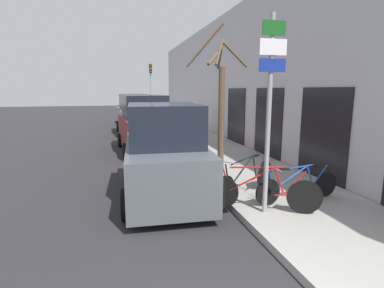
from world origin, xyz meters
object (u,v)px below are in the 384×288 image
parked_car_2 (134,116)px  parked_car_3 (133,111)px  street_tree (220,106)px  parked_car_1 (144,126)px  pedestrian_near (198,116)px  bicycle_0 (262,192)px  bicycle_2 (247,180)px  signpost (269,105)px  bicycle_1 (298,186)px  parked_car_0 (164,156)px  traffic_light (151,85)px

parked_car_2 → parked_car_3: (0.22, 5.12, -0.02)m
parked_car_3 → street_tree: 15.21m
parked_car_2 → parked_car_1: bearing=-91.6°
pedestrian_near → bicycle_0: bearing=70.4°
bicycle_0 → pedestrian_near: (1.69, 10.94, 0.63)m
parked_car_1 → street_tree: (1.84, -4.51, 1.07)m
bicycle_2 → parked_car_2: parked_car_2 is taller
signpost → parked_car_3: bearing=94.9°
parked_car_2 → bicycle_1: bearing=-79.9°
bicycle_1 → parked_car_0: 3.22m
bicycle_0 → bicycle_1: bicycle_0 is taller
bicycle_0 → parked_car_3: (-1.55, 18.13, 0.51)m
street_tree → bicycle_2: bearing=-93.1°
street_tree → traffic_light: (-0.30, 14.62, 0.87)m
signpost → parked_car_1: (-1.72, 7.65, -1.27)m
bicycle_2 → parked_car_1: size_ratio=0.46×
parked_car_1 → traffic_light: 10.41m
bicycle_0 → parked_car_0: size_ratio=0.52×
bicycle_0 → parked_car_0: (-1.76, 1.78, 0.48)m
bicycle_2 → signpost: bearing=144.7°
parked_car_2 → traffic_light: 5.31m
signpost → pedestrian_near: bearing=81.4°
parked_car_2 → signpost: bearing=-84.6°
bicycle_0 → parked_car_1: 7.77m
pedestrian_near → street_tree: size_ratio=0.41×
parked_car_0 → traffic_light: 16.10m
bicycle_2 → traffic_light: bearing=-34.3°
bicycle_0 → traffic_light: (-0.15, 17.68, 2.47)m
bicycle_0 → parked_car_2: size_ratio=0.51×
bicycle_2 → parked_car_3: (-1.58, 17.30, 0.50)m
parked_car_2 → pedestrian_near: bearing=-33.3°
signpost → parked_car_2: signpost is taller
parked_car_0 → traffic_light: traffic_light is taller
parked_car_1 → parked_car_2: parked_car_1 is taller
parked_car_3 → traffic_light: 2.45m
bicycle_1 → parked_car_1: bearing=15.2°
bicycle_1 → parked_car_0: size_ratio=0.52×
parked_car_2 → traffic_light: (1.61, 4.67, 1.95)m
signpost → parked_car_1: size_ratio=0.87×
parked_car_2 → parked_car_3: bearing=85.2°
traffic_light → bicycle_1: bearing=-86.0°
parked_car_0 → signpost: bearing=-42.7°
bicycle_0 → traffic_light: 17.85m
bicycle_1 → parked_car_2: size_ratio=0.51×
street_tree → parked_car_3: bearing=96.4°
traffic_light → signpost: bearing=-89.4°
street_tree → bicycle_1: bearing=-71.8°
bicycle_2 → parked_car_0: bearing=27.2°
bicycle_1 → parked_car_0: bearing=56.8°
bicycle_0 → pedestrian_near: pedestrian_near is taller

